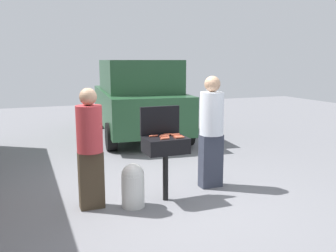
{
  "coord_description": "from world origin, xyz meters",
  "views": [
    {
      "loc": [
        -1.89,
        -4.8,
        2.02
      ],
      "look_at": [
        0.21,
        0.43,
        1.0
      ],
      "focal_mm": 39.14,
      "sensor_mm": 36.0,
      "label": 1
    }
  ],
  "objects_px": {
    "bbq_grill": "(165,147)",
    "person_right": "(211,128)",
    "hot_dog_0": "(165,138)",
    "hot_dog_8": "(165,139)",
    "propane_tank": "(133,184)",
    "hot_dog_4": "(165,135)",
    "person_left": "(90,144)",
    "hot_dog_1": "(164,136)",
    "hot_dog_10": "(175,134)",
    "hot_dog_7": "(153,136)",
    "hot_dog_3": "(175,135)",
    "hot_dog_2": "(180,137)",
    "hot_dog_9": "(167,134)",
    "parked_minivan": "(138,98)",
    "hot_dog_5": "(178,136)",
    "hot_dog_6": "(178,137)"
  },
  "relations": [
    {
      "from": "hot_dog_7",
      "to": "hot_dog_8",
      "type": "height_order",
      "value": "same"
    },
    {
      "from": "bbq_grill",
      "to": "hot_dog_7",
      "type": "relative_size",
      "value": 7.19
    },
    {
      "from": "hot_dog_4",
      "to": "parked_minivan",
      "type": "distance_m",
      "value": 4.62
    },
    {
      "from": "person_right",
      "to": "parked_minivan",
      "type": "bearing_deg",
      "value": -74.89
    },
    {
      "from": "hot_dog_3",
      "to": "hot_dog_5",
      "type": "relative_size",
      "value": 1.0
    },
    {
      "from": "hot_dog_2",
      "to": "hot_dog_6",
      "type": "relative_size",
      "value": 1.0
    },
    {
      "from": "hot_dog_1",
      "to": "hot_dog_2",
      "type": "relative_size",
      "value": 1.0
    },
    {
      "from": "hot_dog_7",
      "to": "propane_tank",
      "type": "distance_m",
      "value": 0.74
    },
    {
      "from": "parked_minivan",
      "to": "hot_dog_10",
      "type": "bearing_deg",
      "value": 85.81
    },
    {
      "from": "hot_dog_9",
      "to": "hot_dog_10",
      "type": "height_order",
      "value": "same"
    },
    {
      "from": "hot_dog_3",
      "to": "hot_dog_7",
      "type": "relative_size",
      "value": 1.0
    },
    {
      "from": "propane_tank",
      "to": "bbq_grill",
      "type": "bearing_deg",
      "value": 6.85
    },
    {
      "from": "hot_dog_3",
      "to": "hot_dog_4",
      "type": "distance_m",
      "value": 0.16
    },
    {
      "from": "hot_dog_1",
      "to": "hot_dog_10",
      "type": "relative_size",
      "value": 1.0
    },
    {
      "from": "person_left",
      "to": "hot_dog_1",
      "type": "bearing_deg",
      "value": 0.07
    },
    {
      "from": "bbq_grill",
      "to": "hot_dog_8",
      "type": "distance_m",
      "value": 0.21
    },
    {
      "from": "hot_dog_0",
      "to": "parked_minivan",
      "type": "xyz_separation_m",
      "value": [
        1.05,
        4.68,
        0.08
      ]
    },
    {
      "from": "hot_dog_4",
      "to": "person_right",
      "type": "relative_size",
      "value": 0.07
    },
    {
      "from": "hot_dog_10",
      "to": "hot_dog_3",
      "type": "bearing_deg",
      "value": -96.19
    },
    {
      "from": "hot_dog_0",
      "to": "person_left",
      "type": "height_order",
      "value": "person_left"
    },
    {
      "from": "hot_dog_4",
      "to": "hot_dog_7",
      "type": "height_order",
      "value": "same"
    },
    {
      "from": "hot_dog_4",
      "to": "propane_tank",
      "type": "distance_m",
      "value": 0.84
    },
    {
      "from": "bbq_grill",
      "to": "hot_dog_7",
      "type": "bearing_deg",
      "value": 143.74
    },
    {
      "from": "hot_dog_1",
      "to": "propane_tank",
      "type": "distance_m",
      "value": 0.8
    },
    {
      "from": "hot_dog_1",
      "to": "parked_minivan",
      "type": "xyz_separation_m",
      "value": [
        1.03,
        4.59,
        0.08
      ]
    },
    {
      "from": "hot_dog_6",
      "to": "propane_tank",
      "type": "bearing_deg",
      "value": 177.41
    },
    {
      "from": "bbq_grill",
      "to": "hot_dog_1",
      "type": "bearing_deg",
      "value": 135.43
    },
    {
      "from": "hot_dog_8",
      "to": "hot_dog_9",
      "type": "height_order",
      "value": "same"
    },
    {
      "from": "hot_dog_0",
      "to": "hot_dog_4",
      "type": "relative_size",
      "value": 1.0
    },
    {
      "from": "hot_dog_9",
      "to": "hot_dog_6",
      "type": "bearing_deg",
      "value": -70.03
    },
    {
      "from": "hot_dog_2",
      "to": "hot_dog_0",
      "type": "bearing_deg",
      "value": 163.0
    },
    {
      "from": "bbq_grill",
      "to": "person_right",
      "type": "relative_size",
      "value": 0.53
    },
    {
      "from": "hot_dog_0",
      "to": "hot_dog_6",
      "type": "height_order",
      "value": "same"
    },
    {
      "from": "hot_dog_3",
      "to": "person_left",
      "type": "distance_m",
      "value": 1.23
    },
    {
      "from": "hot_dog_4",
      "to": "person_right",
      "type": "distance_m",
      "value": 0.88
    },
    {
      "from": "hot_dog_4",
      "to": "hot_dog_7",
      "type": "bearing_deg",
      "value": 173.3
    },
    {
      "from": "hot_dog_6",
      "to": "hot_dog_3",
      "type": "bearing_deg",
      "value": 83.67
    },
    {
      "from": "bbq_grill",
      "to": "hot_dog_5",
      "type": "bearing_deg",
      "value": -12.18
    },
    {
      "from": "parked_minivan",
      "to": "hot_dog_5",
      "type": "bearing_deg",
      "value": 85.99
    },
    {
      "from": "hot_dog_0",
      "to": "hot_dog_8",
      "type": "relative_size",
      "value": 1.0
    },
    {
      "from": "hot_dog_6",
      "to": "propane_tank",
      "type": "xyz_separation_m",
      "value": [
        -0.67,
        0.03,
        -0.63
      ]
    },
    {
      "from": "hot_dog_10",
      "to": "person_left",
      "type": "xyz_separation_m",
      "value": [
        -1.23,
        0.01,
        -0.05
      ]
    },
    {
      "from": "hot_dog_10",
      "to": "propane_tank",
      "type": "xyz_separation_m",
      "value": [
        -0.69,
        -0.16,
        -0.63
      ]
    },
    {
      "from": "hot_dog_1",
      "to": "hot_dog_4",
      "type": "xyz_separation_m",
      "value": [
        0.04,
        0.07,
        0.0
      ]
    },
    {
      "from": "hot_dog_0",
      "to": "hot_dog_5",
      "type": "bearing_deg",
      "value": 9.96
    },
    {
      "from": "hot_dog_2",
      "to": "hot_dog_10",
      "type": "bearing_deg",
      "value": 85.57
    },
    {
      "from": "hot_dog_9",
      "to": "hot_dog_10",
      "type": "distance_m",
      "value": 0.11
    },
    {
      "from": "hot_dog_6",
      "to": "bbq_grill",
      "type": "bearing_deg",
      "value": 150.43
    },
    {
      "from": "hot_dog_0",
      "to": "hot_dog_9",
      "type": "xyz_separation_m",
      "value": [
        0.12,
        0.2,
        0.0
      ]
    },
    {
      "from": "hot_dog_5",
      "to": "parked_minivan",
      "type": "height_order",
      "value": "parked_minivan"
    }
  ]
}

